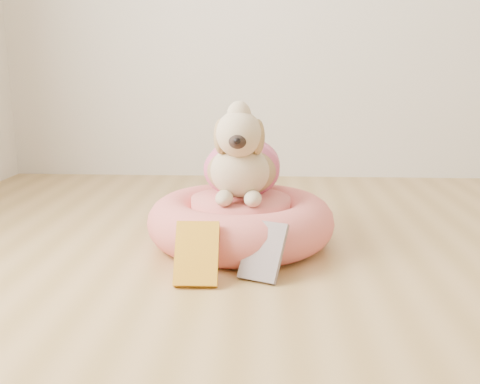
{
  "coord_description": "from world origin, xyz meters",
  "views": [
    {
      "loc": [
        -0.49,
        -0.85,
        0.61
      ],
      "look_at": [
        -0.59,
        0.94,
        0.2
      ],
      "focal_mm": 40.0,
      "sensor_mm": 36.0,
      "label": 1
    }
  ],
  "objects_px": {
    "book_yellow": "(197,254)",
    "book_white": "(263,251)",
    "pet_bed": "(241,221)",
    "dog": "(242,147)"
  },
  "relations": [
    {
      "from": "book_yellow",
      "to": "book_white",
      "type": "distance_m",
      "value": 0.2
    },
    {
      "from": "pet_bed",
      "to": "dog",
      "type": "bearing_deg",
      "value": 86.23
    },
    {
      "from": "book_yellow",
      "to": "book_white",
      "type": "xyz_separation_m",
      "value": [
        0.19,
        0.05,
        -0.0
      ]
    },
    {
      "from": "dog",
      "to": "book_yellow",
      "type": "bearing_deg",
      "value": -104.91
    },
    {
      "from": "pet_bed",
      "to": "book_white",
      "type": "bearing_deg",
      "value": -75.31
    },
    {
      "from": "dog",
      "to": "pet_bed",
      "type": "bearing_deg",
      "value": -92.8
    },
    {
      "from": "dog",
      "to": "book_white",
      "type": "bearing_deg",
      "value": -75.82
    },
    {
      "from": "pet_bed",
      "to": "dog",
      "type": "relative_size",
      "value": 1.4
    },
    {
      "from": "dog",
      "to": "book_yellow",
      "type": "relative_size",
      "value": 2.45
    },
    {
      "from": "dog",
      "to": "book_white",
      "type": "xyz_separation_m",
      "value": [
        0.08,
        -0.35,
        -0.26
      ]
    }
  ]
}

